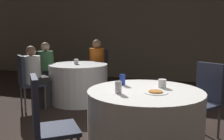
{
  "coord_description": "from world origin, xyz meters",
  "views": [
    {
      "loc": [
        0.38,
        -2.53,
        1.33
      ],
      "look_at": [
        -0.74,
        0.6,
        0.84
      ],
      "focal_mm": 40.0,
      "sensor_mm": 36.0,
      "label": 1
    }
  ],
  "objects_px": {
    "chair_near_northeast": "(205,94)",
    "chair_near_southwest": "(45,118)",
    "person_orange_shirt": "(96,66)",
    "person_green_jacket": "(49,70)",
    "chair_far_southwest": "(26,78)",
    "chair_far_west": "(43,69)",
    "person_white_shirt": "(37,78)",
    "table_far": "(79,83)",
    "table_near": "(145,124)",
    "soda_can_blue": "(122,80)",
    "chair_far_north": "(99,67)",
    "soda_can_silver": "(118,87)",
    "pizza_plate_near": "(155,92)"
  },
  "relations": [
    {
      "from": "chair_far_southwest",
      "to": "table_near",
      "type": "bearing_deg",
      "value": 16.47
    },
    {
      "from": "chair_far_southwest",
      "to": "chair_far_north",
      "type": "relative_size",
      "value": 1.0
    },
    {
      "from": "person_green_jacket",
      "to": "person_white_shirt",
      "type": "xyz_separation_m",
      "value": [
        0.28,
        -0.78,
        -0.02
      ]
    },
    {
      "from": "chair_near_southwest",
      "to": "soda_can_blue",
      "type": "bearing_deg",
      "value": 110.69
    },
    {
      "from": "table_near",
      "to": "pizza_plate_near",
      "type": "xyz_separation_m",
      "value": [
        0.12,
        -0.07,
        0.38
      ]
    },
    {
      "from": "chair_near_southwest",
      "to": "person_orange_shirt",
      "type": "bearing_deg",
      "value": 155.38
    },
    {
      "from": "table_far",
      "to": "chair_far_west",
      "type": "bearing_deg",
      "value": 168.12
    },
    {
      "from": "chair_far_north",
      "to": "person_orange_shirt",
      "type": "xyz_separation_m",
      "value": [
        -0.0,
        -0.16,
        0.04
      ]
    },
    {
      "from": "person_white_shirt",
      "to": "pizza_plate_near",
      "type": "relative_size",
      "value": 4.54
    },
    {
      "from": "person_white_shirt",
      "to": "soda_can_blue",
      "type": "xyz_separation_m",
      "value": [
        1.89,
        -0.94,
        0.25
      ]
    },
    {
      "from": "table_far",
      "to": "soda_can_silver",
      "type": "relative_size",
      "value": 9.2
    },
    {
      "from": "chair_far_north",
      "to": "soda_can_blue",
      "type": "bearing_deg",
      "value": 119.0
    },
    {
      "from": "table_far",
      "to": "person_green_jacket",
      "type": "xyz_separation_m",
      "value": [
        -0.79,
        0.17,
        0.2
      ]
    },
    {
      "from": "chair_far_west",
      "to": "pizza_plate_near",
      "type": "xyz_separation_m",
      "value": [
        2.77,
        -2.01,
        0.18
      ]
    },
    {
      "from": "chair_far_west",
      "to": "person_green_jacket",
      "type": "xyz_separation_m",
      "value": [
        0.17,
        -0.04,
        0.01
      ]
    },
    {
      "from": "table_near",
      "to": "person_white_shirt",
      "type": "distance_m",
      "value": 2.48
    },
    {
      "from": "chair_far_north",
      "to": "chair_far_west",
      "type": "bearing_deg",
      "value": 39.41
    },
    {
      "from": "chair_near_northeast",
      "to": "chair_near_southwest",
      "type": "relative_size",
      "value": 1.0
    },
    {
      "from": "person_green_jacket",
      "to": "person_white_shirt",
      "type": "relative_size",
      "value": 1.02
    },
    {
      "from": "person_green_jacket",
      "to": "chair_far_west",
      "type": "bearing_deg",
      "value": -90.0
    },
    {
      "from": "chair_far_west",
      "to": "pizza_plate_near",
      "type": "relative_size",
      "value": 3.88
    },
    {
      "from": "chair_far_southwest",
      "to": "person_orange_shirt",
      "type": "bearing_deg",
      "value": 107.63
    },
    {
      "from": "chair_far_north",
      "to": "chair_near_southwest",
      "type": "bearing_deg",
      "value": 105.43
    },
    {
      "from": "table_far",
      "to": "chair_near_southwest",
      "type": "relative_size",
      "value": 1.17
    },
    {
      "from": "chair_far_southwest",
      "to": "pizza_plate_near",
      "type": "distance_m",
      "value": 2.66
    },
    {
      "from": "person_green_jacket",
      "to": "pizza_plate_near",
      "type": "bearing_deg",
      "value": 64.57
    },
    {
      "from": "chair_near_northeast",
      "to": "table_far",
      "type": "bearing_deg",
      "value": 14.34
    },
    {
      "from": "person_green_jacket",
      "to": "soda_can_blue",
      "type": "bearing_deg",
      "value": 63.4
    },
    {
      "from": "person_green_jacket",
      "to": "person_orange_shirt",
      "type": "relative_size",
      "value": 0.96
    },
    {
      "from": "person_white_shirt",
      "to": "pizza_plate_near",
      "type": "distance_m",
      "value": 2.62
    },
    {
      "from": "table_near",
      "to": "chair_near_southwest",
      "type": "relative_size",
      "value": 1.28
    },
    {
      "from": "person_white_shirt",
      "to": "soda_can_silver",
      "type": "bearing_deg",
      "value": 5.32
    },
    {
      "from": "table_near",
      "to": "chair_far_southwest",
      "type": "xyz_separation_m",
      "value": [
        -2.31,
        0.99,
        0.19
      ]
    },
    {
      "from": "person_green_jacket",
      "to": "table_near",
      "type": "bearing_deg",
      "value": 64.23
    },
    {
      "from": "chair_near_southwest",
      "to": "chair_far_southwest",
      "type": "height_order",
      "value": "same"
    },
    {
      "from": "chair_far_southwest",
      "to": "chair_far_west",
      "type": "xyz_separation_m",
      "value": [
        -0.33,
        0.96,
        0.0
      ]
    },
    {
      "from": "chair_near_northeast",
      "to": "chair_far_west",
      "type": "bearing_deg",
      "value": 17.14
    },
    {
      "from": "soda_can_silver",
      "to": "soda_can_blue",
      "type": "xyz_separation_m",
      "value": [
        -0.09,
        0.41,
        0.0
      ]
    },
    {
      "from": "chair_near_southwest",
      "to": "chair_far_southwest",
      "type": "xyz_separation_m",
      "value": [
        -1.53,
        1.65,
        0.0
      ]
    },
    {
      "from": "chair_near_northeast",
      "to": "chair_near_southwest",
      "type": "height_order",
      "value": "same"
    },
    {
      "from": "table_near",
      "to": "chair_far_north",
      "type": "xyz_separation_m",
      "value": [
        -1.68,
        2.72,
        0.19
      ]
    },
    {
      "from": "chair_far_north",
      "to": "pizza_plate_near",
      "type": "relative_size",
      "value": 3.88
    },
    {
      "from": "soda_can_silver",
      "to": "person_orange_shirt",
      "type": "bearing_deg",
      "value": 117.6
    },
    {
      "from": "chair_near_northeast",
      "to": "person_orange_shirt",
      "type": "distance_m",
      "value": 2.87
    },
    {
      "from": "chair_far_southwest",
      "to": "soda_can_blue",
      "type": "xyz_separation_m",
      "value": [
        2.0,
        -0.8,
        0.24
      ]
    },
    {
      "from": "person_green_jacket",
      "to": "person_orange_shirt",
      "type": "bearing_deg",
      "value": 140.9
    },
    {
      "from": "table_far",
      "to": "person_green_jacket",
      "type": "relative_size",
      "value": 0.98
    },
    {
      "from": "chair_near_southwest",
      "to": "chair_far_north",
      "type": "height_order",
      "value": "same"
    },
    {
      "from": "chair_near_northeast",
      "to": "soda_can_silver",
      "type": "bearing_deg",
      "value": 87.85
    },
    {
      "from": "pizza_plate_near",
      "to": "table_far",
      "type": "bearing_deg",
      "value": 134.9
    }
  ]
}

